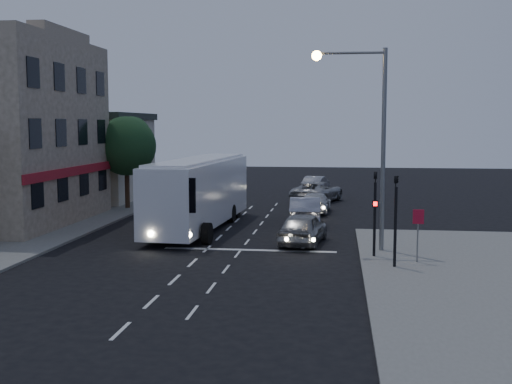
# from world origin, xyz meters

# --- Properties ---
(ground) EXTENTS (120.00, 120.00, 0.00)m
(ground) POSITION_xyz_m (0.00, 0.00, 0.00)
(ground) COLOR black
(sidewalk_far) EXTENTS (12.00, 50.00, 0.12)m
(sidewalk_far) POSITION_xyz_m (-13.00, 8.00, 0.06)
(sidewalk_far) COLOR slate
(sidewalk_far) RESTS_ON ground
(road_markings) EXTENTS (8.00, 30.55, 0.01)m
(road_markings) POSITION_xyz_m (1.29, 3.31, 0.00)
(road_markings) COLOR silver
(road_markings) RESTS_ON ground
(tour_bus) EXTENTS (3.44, 12.86, 3.91)m
(tour_bus) POSITION_xyz_m (-1.56, 7.59, 2.11)
(tour_bus) COLOR white
(tour_bus) RESTS_ON ground
(car_suv) EXTENTS (2.47, 4.77, 1.55)m
(car_suv) POSITION_xyz_m (4.36, 3.80, 0.78)
(car_suv) COLOR gray
(car_suv) RESTS_ON ground
(car_sedan_a) EXTENTS (1.95, 4.97, 1.61)m
(car_sedan_a) POSITION_xyz_m (4.14, 9.88, 0.81)
(car_sedan_a) COLOR #8F909E
(car_sedan_a) RESTS_ON ground
(car_sedan_b) EXTENTS (2.10, 4.65, 1.32)m
(car_sedan_b) POSITION_xyz_m (4.56, 14.96, 0.66)
(car_sedan_b) COLOR #BCBCBC
(car_sedan_b) RESTS_ON ground
(car_sedan_c) EXTENTS (4.19, 6.14, 1.56)m
(car_sedan_c) POSITION_xyz_m (4.50, 20.75, 0.78)
(car_sedan_c) COLOR #9E9E9F
(car_sedan_c) RESTS_ON ground
(car_extra) EXTENTS (2.35, 4.62, 1.45)m
(car_extra) POSITION_xyz_m (4.17, 26.99, 0.73)
(car_extra) COLOR #939399
(car_extra) RESTS_ON ground
(traffic_signal_main) EXTENTS (0.25, 0.35, 4.10)m
(traffic_signal_main) POSITION_xyz_m (7.60, 0.78, 2.42)
(traffic_signal_main) COLOR black
(traffic_signal_main) RESTS_ON sidewalk_near
(traffic_signal_side) EXTENTS (0.18, 0.15, 4.10)m
(traffic_signal_side) POSITION_xyz_m (8.30, -1.20, 2.42)
(traffic_signal_side) COLOR black
(traffic_signal_side) RESTS_ON sidewalk_near
(regulatory_sign) EXTENTS (0.45, 0.12, 2.20)m
(regulatory_sign) POSITION_xyz_m (9.30, -0.24, 1.60)
(regulatory_sign) COLOR slate
(regulatory_sign) RESTS_ON sidewalk_near
(streetlight) EXTENTS (3.32, 0.44, 9.00)m
(streetlight) POSITION_xyz_m (7.34, 2.20, 5.73)
(streetlight) COLOR slate
(streetlight) RESTS_ON sidewalk_near
(low_building_north) EXTENTS (9.40, 9.40, 6.50)m
(low_building_north) POSITION_xyz_m (-13.50, 20.00, 3.39)
(low_building_north) COLOR #C2B596
(low_building_north) RESTS_ON sidewalk_far
(street_tree) EXTENTS (4.00, 4.00, 6.20)m
(street_tree) POSITION_xyz_m (-8.21, 15.02, 4.50)
(street_tree) COLOR black
(street_tree) RESTS_ON sidewalk_far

